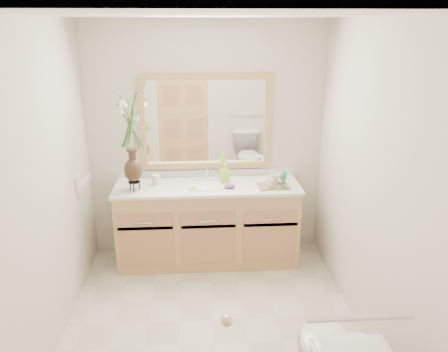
{
  "coord_description": "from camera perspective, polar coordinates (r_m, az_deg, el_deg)",
  "views": [
    {
      "loc": [
        -0.1,
        -3.05,
        2.35
      ],
      "look_at": [
        0.14,
        0.65,
        1.05
      ],
      "focal_mm": 35.0,
      "sensor_mm": 36.0,
      "label": 1
    }
  ],
  "objects": [
    {
      "name": "wall_right",
      "position": [
        3.51,
        18.26,
        -0.81
      ],
      "size": [
        0.02,
        2.6,
        2.4
      ],
      "primitive_type": "cube",
      "color": "beige",
      "rests_on": "floor"
    },
    {
      "name": "wall_back",
      "position": [
        4.5,
        -2.37,
        4.5
      ],
      "size": [
        2.4,
        0.02,
        2.4
      ],
      "primitive_type": "cube",
      "color": "beige",
      "rests_on": "floor"
    },
    {
      "name": "goblet_front",
      "position": [
        4.23,
        7.73,
        -0.21
      ],
      "size": [
        0.07,
        0.07,
        0.15
      ],
      "color": "#277537",
      "rests_on": "tray"
    },
    {
      "name": "ceiling",
      "position": [
        3.05,
        -1.98,
        20.28
      ],
      "size": [
        2.4,
        2.6,
        0.02
      ],
      "primitive_type": "cube",
      "color": "white",
      "rests_on": "wall_back"
    },
    {
      "name": "counter",
      "position": [
        4.34,
        -2.2,
        -1.38
      ],
      "size": [
        1.84,
        0.57,
        0.03
      ],
      "primitive_type": "cube",
      "color": "silver",
      "rests_on": "vanity"
    },
    {
      "name": "goblet_back",
      "position": [
        4.36,
        7.84,
        0.17
      ],
      "size": [
        0.06,
        0.06,
        0.13
      ],
      "color": "#277537",
      "rests_on": "tray"
    },
    {
      "name": "tumbler",
      "position": [
        4.39,
        -8.88,
        -0.46
      ],
      "size": [
        0.08,
        0.08,
        0.1
      ],
      "primitive_type": "cylinder",
      "color": "silver",
      "rests_on": "counter"
    },
    {
      "name": "soap_bottle",
      "position": [
        4.39,
        0.07,
        0.29
      ],
      "size": [
        0.09,
        0.09,
        0.17
      ],
      "primitive_type": "imported",
      "rotation": [
        0.0,
        0.0,
        0.14
      ],
      "color": "#8DEB37",
      "rests_on": "counter"
    },
    {
      "name": "flower_vase",
      "position": [
        4.13,
        -12.11,
        5.66
      ],
      "size": [
        0.21,
        0.21,
        0.84
      ],
      "rotation": [
        0.0,
        0.0,
        0.42
      ],
      "color": "black",
      "rests_on": "counter"
    },
    {
      "name": "tray",
      "position": [
        4.31,
        6.44,
        -1.32
      ],
      "size": [
        0.31,
        0.22,
        0.01
      ],
      "primitive_type": "cube",
      "rotation": [
        0.0,
        0.0,
        0.08
      ],
      "color": "brown",
      "rests_on": "counter"
    },
    {
      "name": "vanity",
      "position": [
        4.5,
        -2.13,
        -6.32
      ],
      "size": [
        1.8,
        0.55,
        0.8
      ],
      "color": "tan",
      "rests_on": "floor"
    },
    {
      "name": "door",
      "position": [
        2.23,
        -8.51,
        -18.21
      ],
      "size": [
        0.8,
        0.03,
        2.0
      ],
      "primitive_type": "cube",
      "color": "tan",
      "rests_on": "floor"
    },
    {
      "name": "floor",
      "position": [
        3.85,
        -1.55,
        -18.31
      ],
      "size": [
        2.6,
        2.6,
        0.0
      ],
      "primitive_type": "plane",
      "color": "beige",
      "rests_on": "ground"
    },
    {
      "name": "purple_dish",
      "position": [
        4.25,
        0.73,
        -1.33
      ],
      "size": [
        0.12,
        0.1,
        0.04
      ],
      "primitive_type": "ellipsoid",
      "rotation": [
        0.0,
        0.0,
        -0.11
      ],
      "color": "#64287A",
      "rests_on": "counter"
    },
    {
      "name": "mirror",
      "position": [
        4.43,
        -2.4,
        7.0
      ],
      "size": [
        1.32,
        0.04,
        0.97
      ],
      "color": "white",
      "rests_on": "wall_back"
    },
    {
      "name": "mug_right",
      "position": [
        4.35,
        6.66,
        -0.29
      ],
      "size": [
        0.14,
        0.14,
        0.11
      ],
      "primitive_type": "imported",
      "rotation": [
        0.0,
        0.0,
        0.4
      ],
      "color": "silver",
      "rests_on": "tray"
    },
    {
      "name": "wall_left",
      "position": [
        3.43,
        -22.19,
        -1.71
      ],
      "size": [
        0.02,
        2.6,
        2.4
      ],
      "primitive_type": "cube",
      "color": "beige",
      "rests_on": "floor"
    },
    {
      "name": "grab_bar",
      "position": [
        2.4,
        17.34,
        -17.29
      ],
      "size": [
        0.55,
        0.03,
        0.03
      ],
      "primitive_type": "cylinder",
      "rotation": [
        0.0,
        1.57,
        0.0
      ],
      "color": "silver",
      "rests_on": "wall_front"
    },
    {
      "name": "sink",
      "position": [
        4.34,
        -2.18,
        -1.94
      ],
      "size": [
        0.38,
        0.34,
        0.23
      ],
      "color": "white",
      "rests_on": "counter"
    },
    {
      "name": "mug_left",
      "position": [
        4.24,
        5.88,
        -0.9
      ],
      "size": [
        0.11,
        0.11,
        0.09
      ],
      "primitive_type": "imported",
      "rotation": [
        0.0,
        0.0,
        -0.34
      ],
      "color": "silver",
      "rests_on": "tray"
    },
    {
      "name": "soap_dish",
      "position": [
        4.24,
        -4.06,
        -1.55
      ],
      "size": [
        0.1,
        0.1,
        0.03
      ],
      "color": "silver",
      "rests_on": "counter"
    },
    {
      "name": "switch_plate",
      "position": [
        4.19,
        -18.55,
        -0.78
      ],
      "size": [
        0.02,
        0.12,
        0.12
      ],
      "primitive_type": "cube",
      "color": "white",
      "rests_on": "wall_left"
    },
    {
      "name": "wall_front",
      "position": [
        2.09,
        -0.36,
        -13.97
      ],
      "size": [
        2.4,
        0.02,
        2.4
      ],
      "primitive_type": "cube",
      "color": "beige",
      "rests_on": "floor"
    }
  ]
}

